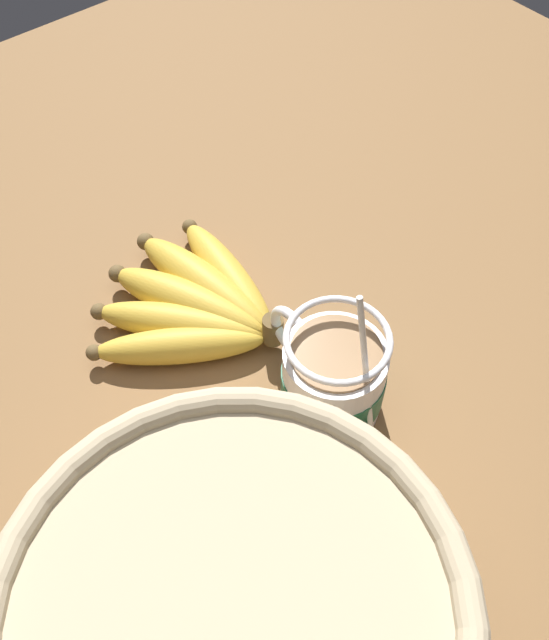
{
  "coord_description": "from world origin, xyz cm",
  "views": [
    {
      "loc": [
        -30.58,
        28.49,
        59.78
      ],
      "look_at": [
        -0.23,
        3.4,
        7.91
      ],
      "focal_mm": 40.0,
      "sensor_mm": 36.0,
      "label": 1
    }
  ],
  "objects": [
    {
      "name": "coffee_mug",
      "position": [
        -8.08,
        3.4,
        7.66
      ],
      "size": [
        13.7,
        9.11,
        16.99
      ],
      "color": "silver",
      "rests_on": "table"
    },
    {
      "name": "woven_basket",
      "position": [
        -20.35,
        23.27,
        11.79
      ],
      "size": [
        28.8,
        28.8,
        15.99
      ],
      "color": "tan",
      "rests_on": "table"
    },
    {
      "name": "table",
      "position": [
        0.0,
        0.0,
        1.67
      ],
      "size": [
        130.48,
        130.48,
        3.35
      ],
      "color": "brown",
      "rests_on": "ground"
    },
    {
      "name": "banana_bunch",
      "position": [
        7.82,
        6.75,
        5.26
      ],
      "size": [
        19.97,
        19.13,
        4.32
      ],
      "color": "brown",
      "rests_on": "table"
    }
  ]
}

